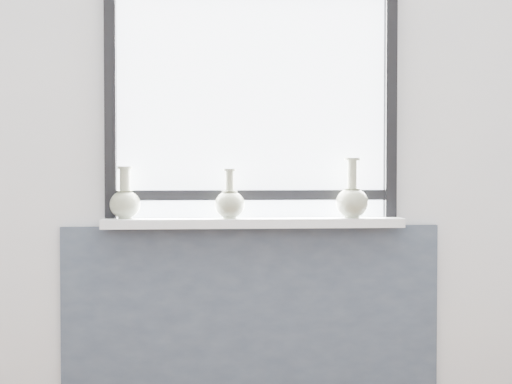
{
  "coord_description": "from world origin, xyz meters",
  "views": [
    {
      "loc": [
        -0.26,
        -1.73,
        1.12
      ],
      "look_at": [
        0.0,
        1.55,
        1.02
      ],
      "focal_mm": 55.0,
      "sensor_mm": 36.0,
      "label": 1
    }
  ],
  "objects": [
    {
      "name": "windowsill",
      "position": [
        0.0,
        1.71,
        0.88
      ],
      "size": [
        1.32,
        0.18,
        0.04
      ],
      "primitive_type": "cube",
      "color": "white",
      "rests_on": "apron_panel"
    },
    {
      "name": "window",
      "position": [
        0.0,
        1.77,
        1.44
      ],
      "size": [
        1.3,
        0.06,
        1.05
      ],
      "color": "black",
      "rests_on": "windowsill"
    },
    {
      "name": "vase_a",
      "position": [
        -0.56,
        1.71,
        0.98
      ],
      "size": [
        0.13,
        0.13,
        0.23
      ],
      "rotation": [
        0.0,
        0.0,
        0.23
      ],
      "color": "#99A084",
      "rests_on": "windowsill"
    },
    {
      "name": "apron_panel",
      "position": [
        0.0,
        1.78,
        0.43
      ],
      "size": [
        1.7,
        0.03,
        0.86
      ],
      "primitive_type": "cube",
      "color": "#455161",
      "rests_on": "ground"
    },
    {
      "name": "back_wall",
      "position": [
        0.0,
        1.81,
        1.3
      ],
      "size": [
        3.6,
        0.02,
        2.6
      ],
      "primitive_type": "cube",
      "color": "silver",
      "rests_on": "ground"
    },
    {
      "name": "vase_c",
      "position": [
        0.44,
        1.68,
        0.98
      ],
      "size": [
        0.14,
        0.14,
        0.27
      ],
      "rotation": [
        0.0,
        0.0,
        -0.24
      ],
      "color": "#99A084",
      "rests_on": "windowsill"
    },
    {
      "name": "vase_b",
      "position": [
        -0.1,
        1.69,
        0.97
      ],
      "size": [
        0.13,
        0.13,
        0.22
      ],
      "rotation": [
        0.0,
        0.0,
        0.29
      ],
      "color": "#99A084",
      "rests_on": "windowsill"
    }
  ]
}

